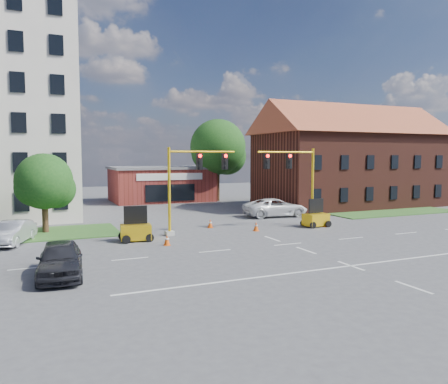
# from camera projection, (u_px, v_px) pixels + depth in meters

# --- Properties ---
(ground) EXTENTS (120.00, 120.00, 0.00)m
(ground) POSITION_uv_depth(u_px,v_px,m) (288.00, 244.00, 27.67)
(ground) COLOR #434245
(ground) RESTS_ON ground
(grass_verge_ne) EXTENTS (14.00, 4.00, 0.08)m
(grass_verge_ne) POSITION_uv_depth(u_px,v_px,m) (396.00, 213.00, 43.06)
(grass_verge_ne) COLOR #2A5720
(grass_verge_ne) RESTS_ON ground
(lane_markings) EXTENTS (60.00, 36.00, 0.01)m
(lane_markings) POSITION_uv_depth(u_px,v_px,m) (316.00, 254.00, 24.93)
(lane_markings) COLOR silver
(lane_markings) RESTS_ON ground
(brick_shop) EXTENTS (12.40, 8.40, 4.30)m
(brick_shop) POSITION_uv_depth(u_px,v_px,m) (161.00, 184.00, 54.89)
(brick_shop) COLOR maroon
(brick_shop) RESTS_ON ground
(townhouse_row) EXTENTS (21.00, 11.00, 11.50)m
(townhouse_row) POSITION_uv_depth(u_px,v_px,m) (350.00, 153.00, 48.98)
(townhouse_row) COLOR #4B1F16
(townhouse_row) RESTS_ON ground
(tree_large) EXTENTS (7.27, 6.93, 10.21)m
(tree_large) POSITION_uv_depth(u_px,v_px,m) (220.00, 149.00, 54.62)
(tree_large) COLOR #3C2916
(tree_large) RESTS_ON ground
(tree_nw_front) EXTENTS (4.24, 4.04, 5.79)m
(tree_nw_front) POSITION_uv_depth(u_px,v_px,m) (47.00, 184.00, 31.55)
(tree_nw_front) COLOR #3C2916
(tree_nw_front) RESTS_ON ground
(signal_mast_west) EXTENTS (5.30, 0.60, 6.20)m
(signal_mast_west) POSITION_uv_depth(u_px,v_px,m) (191.00, 179.00, 31.10)
(signal_mast_west) COLOR gray
(signal_mast_west) RESTS_ON ground
(signal_mast_east) EXTENTS (5.30, 0.60, 6.20)m
(signal_mast_east) POSITION_uv_depth(u_px,v_px,m) (295.00, 177.00, 34.57)
(signal_mast_east) COLOR gray
(signal_mast_east) RESTS_ON ground
(trailer_west) EXTENTS (2.11, 1.55, 2.22)m
(trailer_west) POSITION_uv_depth(u_px,v_px,m) (136.00, 230.00, 28.69)
(trailer_west) COLOR gold
(trailer_west) RESTS_ON ground
(trailer_east) EXTENTS (2.01, 1.48, 2.13)m
(trailer_east) POSITION_uv_depth(u_px,v_px,m) (316.00, 218.00, 34.59)
(trailer_east) COLOR gold
(trailer_east) RESTS_ON ground
(cone_a) EXTENTS (0.40, 0.40, 0.70)m
(cone_a) POSITION_uv_depth(u_px,v_px,m) (167.00, 240.00, 27.27)
(cone_a) COLOR #E64F0C
(cone_a) RESTS_ON ground
(cone_b) EXTENTS (0.40, 0.40, 0.70)m
(cone_b) POSITION_uv_depth(u_px,v_px,m) (210.00, 223.00, 34.05)
(cone_b) COLOR #E64F0C
(cone_b) RESTS_ON ground
(cone_c) EXTENTS (0.40, 0.40, 0.70)m
(cone_c) POSITION_uv_depth(u_px,v_px,m) (256.00, 226.00, 32.57)
(cone_c) COLOR #E64F0C
(cone_c) RESTS_ON ground
(cone_d) EXTENTS (0.40, 0.40, 0.70)m
(cone_d) POSITION_uv_depth(u_px,v_px,m) (325.00, 223.00, 34.50)
(cone_d) COLOR #E64F0C
(cone_d) RESTS_ON ground
(pickup_white) EXTENTS (6.17, 3.14, 1.67)m
(pickup_white) POSITION_uv_depth(u_px,v_px,m) (276.00, 207.00, 40.49)
(pickup_white) COLOR white
(pickup_white) RESTS_ON ground
(sedan_dark) EXTENTS (2.36, 5.01, 1.66)m
(sedan_dark) POSITION_uv_depth(u_px,v_px,m) (60.00, 259.00, 20.10)
(sedan_dark) COLOR #222227
(sedan_dark) RESTS_ON ground
(sedan_silver_front) EXTENTS (2.90, 4.72, 1.47)m
(sedan_silver_front) POSITION_uv_depth(u_px,v_px,m) (13.00, 233.00, 27.67)
(sedan_silver_front) COLOR #AAACB2
(sedan_silver_front) RESTS_ON ground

